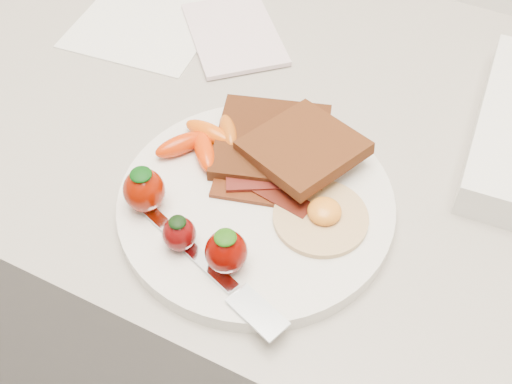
% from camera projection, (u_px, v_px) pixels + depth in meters
% --- Properties ---
extents(counter, '(2.00, 0.60, 0.90)m').
position_uv_depth(counter, '(308.00, 323.00, 1.06)').
color(counter, gray).
rests_on(counter, ground).
extents(plate, '(0.27, 0.27, 0.02)m').
position_uv_depth(plate, '(256.00, 204.00, 0.63)').
color(plate, silver).
rests_on(plate, counter).
extents(toast_lower, '(0.14, 0.14, 0.01)m').
position_uv_depth(toast_lower, '(272.00, 141.00, 0.66)').
color(toast_lower, black).
rests_on(toast_lower, plate).
extents(toast_upper, '(0.13, 0.13, 0.02)m').
position_uv_depth(toast_upper, '(303.00, 148.00, 0.64)').
color(toast_upper, '#402110').
rests_on(toast_upper, toast_lower).
extents(fried_egg, '(0.12, 0.12, 0.02)m').
position_uv_depth(fried_egg, '(322.00, 216.00, 0.60)').
color(fried_egg, beige).
rests_on(fried_egg, plate).
extents(bacon_strips, '(0.10, 0.07, 0.01)m').
position_uv_depth(bacon_strips, '(265.00, 190.00, 0.62)').
color(bacon_strips, '#300503').
rests_on(bacon_strips, plate).
extents(baby_carrots, '(0.08, 0.09, 0.02)m').
position_uv_depth(baby_carrots, '(204.00, 140.00, 0.66)').
color(baby_carrots, '#E15509').
rests_on(baby_carrots, plate).
extents(strawberries, '(0.14, 0.06, 0.05)m').
position_uv_depth(strawberries, '(180.00, 220.00, 0.58)').
color(strawberries, '#760F00').
rests_on(strawberries, plate).
extents(fork, '(0.18, 0.08, 0.00)m').
position_uv_depth(fork, '(217.00, 274.00, 0.56)').
color(fork, silver).
rests_on(fork, plate).
extents(paper_sheet, '(0.20, 0.25, 0.00)m').
position_uv_depth(paper_sheet, '(156.00, 11.00, 0.85)').
color(paper_sheet, white).
rests_on(paper_sheet, counter).
extents(notepad, '(0.18, 0.18, 0.01)m').
position_uv_depth(notepad, '(234.00, 34.00, 0.81)').
color(notepad, silver).
rests_on(notepad, paper_sheet).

